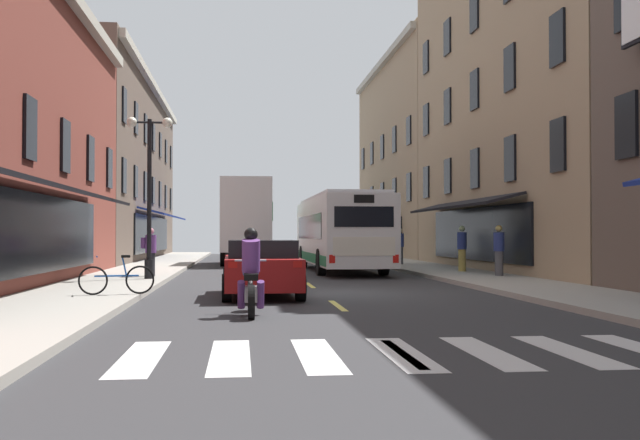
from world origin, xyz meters
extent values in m
cube|color=#333335|center=(0.00, 0.00, -0.05)|extent=(34.80, 80.00, 0.10)
cube|color=#DBCC4C|center=(0.00, -10.00, 0.00)|extent=(0.14, 2.40, 0.01)
cube|color=#DBCC4C|center=(0.00, -3.50, 0.00)|extent=(0.14, 2.40, 0.01)
cube|color=#DBCC4C|center=(0.00, 3.00, 0.00)|extent=(0.14, 2.40, 0.01)
cube|color=#DBCC4C|center=(0.00, 9.50, 0.00)|extent=(0.14, 2.40, 0.01)
cube|color=#DBCC4C|center=(0.00, 16.00, 0.00)|extent=(0.14, 2.40, 0.01)
cube|color=#DBCC4C|center=(0.00, 22.50, 0.00)|extent=(0.14, 2.40, 0.01)
cube|color=#DBCC4C|center=(0.00, 29.00, 0.00)|extent=(0.14, 2.40, 0.01)
cube|color=#DBCC4C|center=(0.00, 35.50, 0.00)|extent=(0.14, 2.40, 0.01)
cube|color=silver|center=(-3.30, -10.00, 0.00)|extent=(0.50, 2.80, 0.01)
cube|color=silver|center=(-2.20, -10.00, 0.00)|extent=(0.50, 2.80, 0.01)
cube|color=silver|center=(-1.10, -10.00, 0.00)|extent=(0.50, 2.80, 0.01)
cube|color=silver|center=(0.00, -10.00, 0.00)|extent=(0.50, 2.80, 0.01)
cube|color=silver|center=(1.10, -10.00, 0.00)|extent=(0.50, 2.80, 0.01)
cube|color=silver|center=(2.20, -10.00, 0.00)|extent=(0.50, 2.80, 0.01)
cube|color=#A39E93|center=(-5.90, 0.00, 0.07)|extent=(3.00, 80.00, 0.14)
cube|color=#A39E93|center=(5.90, 0.00, 0.07)|extent=(3.00, 80.00, 0.14)
cube|color=black|center=(-7.36, 0.00, 1.55)|extent=(0.10, 16.00, 2.10)
cube|color=black|center=(-6.65, 0.00, 2.75)|extent=(1.38, 14.93, 0.44)
cube|color=black|center=(-7.36, 0.00, 4.20)|extent=(0.10, 1.00, 1.60)
cube|color=black|center=(-7.36, 3.81, 4.20)|extent=(0.10, 1.00, 1.60)
cube|color=black|center=(-7.36, 7.62, 4.20)|extent=(0.10, 1.00, 1.60)
cube|color=black|center=(-7.36, 11.43, 4.20)|extent=(0.10, 1.00, 1.60)
cube|color=brown|center=(-11.40, 26.67, 5.34)|extent=(8.00, 26.57, 10.68)
cube|color=#B2AD9E|center=(-7.30, 26.67, 10.33)|extent=(0.44, 26.07, 0.40)
cube|color=black|center=(-7.36, 26.67, 1.55)|extent=(0.10, 16.00, 2.10)
cube|color=navy|center=(-6.65, 26.67, 2.75)|extent=(1.38, 14.93, 0.44)
cube|color=black|center=(-7.36, 15.24, 4.20)|extent=(0.10, 1.00, 1.60)
cube|color=black|center=(-7.36, 19.05, 4.20)|extent=(0.10, 1.00, 1.60)
cube|color=black|center=(-7.36, 22.86, 4.20)|extent=(0.10, 1.00, 1.60)
cube|color=black|center=(-7.36, 26.67, 4.20)|extent=(0.10, 1.00, 1.60)
cube|color=black|center=(-7.36, 30.48, 4.20)|extent=(0.10, 1.00, 1.60)
cube|color=black|center=(-7.36, 34.29, 4.20)|extent=(0.10, 1.00, 1.60)
cube|color=black|center=(-7.36, 38.10, 4.20)|extent=(0.10, 1.00, 1.60)
cube|color=black|center=(-7.36, 15.24, 7.40)|extent=(0.10, 1.00, 1.60)
cube|color=black|center=(-7.36, 19.05, 7.40)|extent=(0.10, 1.00, 1.60)
cube|color=black|center=(-7.36, 22.86, 7.40)|extent=(0.10, 1.00, 1.60)
cube|color=black|center=(-7.36, 26.67, 7.40)|extent=(0.10, 1.00, 1.60)
cube|color=black|center=(-7.36, 30.48, 7.40)|extent=(0.10, 1.00, 1.60)
cube|color=black|center=(-7.36, 34.29, 7.40)|extent=(0.10, 1.00, 1.60)
cube|color=black|center=(-7.36, 38.10, 7.40)|extent=(0.10, 1.00, 1.60)
cube|color=black|center=(7.36, -2.00, 4.20)|extent=(0.10, 1.00, 1.60)
cube|color=#9E8466|center=(11.40, 10.00, 7.85)|extent=(8.00, 19.90, 15.70)
cube|color=black|center=(7.36, 10.00, 1.55)|extent=(0.10, 12.00, 2.10)
cube|color=black|center=(6.65, 10.00, 2.75)|extent=(1.38, 11.20, 0.44)
cube|color=black|center=(7.36, 2.00, 4.20)|extent=(0.10, 1.00, 1.60)
cube|color=black|center=(7.36, 6.00, 4.20)|extent=(0.10, 1.00, 1.60)
cube|color=black|center=(7.36, 10.00, 4.20)|extent=(0.10, 1.00, 1.60)
cube|color=black|center=(7.36, 14.00, 4.20)|extent=(0.10, 1.00, 1.60)
cube|color=black|center=(7.36, 18.00, 4.20)|extent=(0.10, 1.00, 1.60)
cube|color=black|center=(7.36, 2.00, 7.40)|extent=(0.10, 1.00, 1.60)
cube|color=black|center=(7.36, 6.00, 7.40)|extent=(0.10, 1.00, 1.60)
cube|color=black|center=(7.36, 10.00, 7.40)|extent=(0.10, 1.00, 1.60)
cube|color=black|center=(7.36, 14.00, 7.40)|extent=(0.10, 1.00, 1.60)
cube|color=black|center=(7.36, 18.00, 7.40)|extent=(0.10, 1.00, 1.60)
cube|color=black|center=(7.36, 10.00, 10.60)|extent=(0.10, 1.00, 1.60)
cube|color=black|center=(7.36, 14.00, 10.60)|extent=(0.10, 1.00, 1.60)
cube|color=black|center=(7.36, 18.00, 10.60)|extent=(0.10, 1.00, 1.60)
cube|color=#9E8466|center=(11.40, 30.00, 6.65)|extent=(8.00, 19.90, 13.31)
cube|color=#B2AD9E|center=(7.30, 30.00, 12.96)|extent=(0.44, 19.40, 0.40)
cube|color=black|center=(7.36, 30.00, 1.55)|extent=(0.10, 12.00, 2.10)
cube|color=#1E6638|center=(6.65, 30.00, 2.75)|extent=(1.38, 11.20, 0.44)
cube|color=black|center=(7.36, 22.00, 4.20)|extent=(0.10, 1.00, 1.60)
cube|color=black|center=(7.36, 26.00, 4.20)|extent=(0.10, 1.00, 1.60)
cube|color=black|center=(7.36, 30.00, 4.20)|extent=(0.10, 1.00, 1.60)
cube|color=black|center=(7.36, 34.00, 4.20)|extent=(0.10, 1.00, 1.60)
cube|color=black|center=(7.36, 38.00, 4.20)|extent=(0.10, 1.00, 1.60)
cube|color=black|center=(7.36, 22.00, 7.40)|extent=(0.10, 1.00, 1.60)
cube|color=black|center=(7.36, 26.00, 7.40)|extent=(0.10, 1.00, 1.60)
cube|color=black|center=(7.36, 30.00, 7.40)|extent=(0.10, 1.00, 1.60)
cube|color=black|center=(7.36, 34.00, 7.40)|extent=(0.10, 1.00, 1.60)
cube|color=black|center=(7.36, 38.00, 7.40)|extent=(0.10, 1.00, 1.60)
cube|color=silver|center=(2.02, 11.34, 1.66)|extent=(2.69, 11.41, 2.61)
cube|color=silver|center=(2.02, 11.34, 3.02)|extent=(2.48, 10.20, 0.16)
cube|color=black|center=(2.01, 11.64, 1.84)|extent=(2.70, 9.01, 0.96)
cube|color=#19723F|center=(2.02, 11.34, 0.60)|extent=(2.72, 11.01, 0.36)
cube|color=black|center=(1.95, 16.99, 1.84)|extent=(2.25, 0.15, 1.10)
cube|color=black|center=(2.09, 5.70, 2.13)|extent=(2.05, 0.15, 0.70)
cube|color=silver|center=(2.09, 5.69, 1.13)|extent=(2.15, 0.13, 0.64)
cube|color=black|center=(2.09, 5.69, 2.74)|extent=(0.70, 0.11, 0.28)
cube|color=red|center=(1.00, 5.66, 0.70)|extent=(0.20, 0.08, 0.28)
cube|color=red|center=(3.19, 5.69, 0.70)|extent=(0.20, 0.08, 0.28)
cylinder|color=black|center=(0.80, 15.01, 0.50)|extent=(0.31, 1.00, 1.00)
cylinder|color=black|center=(3.15, 15.04, 0.50)|extent=(0.31, 1.00, 1.00)
cylinder|color=black|center=(0.88, 8.14, 0.50)|extent=(0.31, 1.00, 1.00)
cylinder|color=black|center=(3.23, 8.17, 0.50)|extent=(0.31, 1.00, 1.00)
cube|color=#B21E19|center=(-1.73, 21.06, 1.55)|extent=(2.34, 2.42, 2.40)
cube|color=black|center=(-1.71, 22.21, 2.40)|extent=(2.00, 0.13, 0.80)
cube|color=silver|center=(-1.79, 17.40, 2.45)|extent=(2.48, 4.97, 3.50)
cube|color=#196633|center=(-0.57, 17.38, 2.63)|extent=(0.11, 2.96, 0.90)
cube|color=black|center=(-1.77, 18.60, 0.55)|extent=(2.02, 6.95, 0.24)
cylinder|color=black|center=(-2.84, 20.88, 0.45)|extent=(0.30, 0.90, 0.90)
cylinder|color=black|center=(-0.64, 20.84, 0.45)|extent=(0.30, 0.90, 0.90)
cylinder|color=black|center=(-2.91, 16.68, 0.45)|extent=(0.30, 0.90, 0.90)
cylinder|color=black|center=(-0.71, 16.65, 0.45)|extent=(0.30, 0.90, 0.90)
cube|color=navy|center=(-1.58, 29.70, 0.56)|extent=(1.94, 4.47, 0.64)
cube|color=black|center=(-1.58, 29.52, 1.13)|extent=(1.75, 2.42, 0.55)
cube|color=red|center=(-2.31, 27.48, 0.78)|extent=(0.20, 0.06, 0.14)
cube|color=red|center=(-0.79, 27.50, 0.78)|extent=(0.20, 0.06, 0.14)
cylinder|color=black|center=(-2.49, 31.21, 0.32)|extent=(0.23, 0.64, 0.64)
cylinder|color=black|center=(-0.70, 31.23, 0.32)|extent=(0.23, 0.64, 0.64)
cylinder|color=black|center=(-2.45, 28.16, 0.32)|extent=(0.23, 0.64, 0.64)
cylinder|color=black|center=(-0.67, 28.18, 0.32)|extent=(0.23, 0.64, 0.64)
cube|color=maroon|center=(-1.56, -0.96, 0.61)|extent=(1.83, 4.30, 0.73)
cube|color=black|center=(-1.56, -1.13, 1.17)|extent=(1.64, 2.33, 0.45)
cube|color=red|center=(-2.24, -3.09, 0.87)|extent=(0.20, 0.06, 0.14)
cube|color=red|center=(-0.83, -3.07, 0.87)|extent=(0.20, 0.06, 0.14)
cylinder|color=black|center=(-2.42, 0.46, 0.32)|extent=(0.23, 0.64, 0.64)
cylinder|color=black|center=(-0.75, 0.48, 0.32)|extent=(0.23, 0.64, 0.64)
cylinder|color=black|center=(-2.38, -2.41, 0.32)|extent=(0.23, 0.64, 0.64)
cylinder|color=black|center=(-0.71, -2.39, 0.32)|extent=(0.23, 0.64, 0.64)
cylinder|color=black|center=(-1.88, -4.48, 0.31)|extent=(0.10, 0.62, 0.62)
cylinder|color=black|center=(-1.88, -5.93, 0.31)|extent=(0.12, 0.62, 0.62)
cylinder|color=#B2B2B7|center=(-1.88, -4.60, 0.61)|extent=(0.07, 0.33, 0.68)
ellipsoid|color=navy|center=(-1.88, -5.02, 0.81)|extent=(0.32, 0.56, 0.28)
cube|color=black|center=(-1.88, -5.42, 0.74)|extent=(0.26, 0.56, 0.12)
cube|color=#B2B2B7|center=(-1.88, -5.20, 0.40)|extent=(0.24, 0.40, 0.30)
cylinder|color=#B2B2B7|center=(-1.88, -4.70, 1.02)|extent=(0.62, 0.04, 0.04)
cylinder|color=#66387F|center=(-1.88, -5.35, 1.13)|extent=(0.34, 0.46, 0.66)
sphere|color=black|center=(-1.88, -5.24, 1.53)|extent=(0.26, 0.26, 0.26)
cylinder|color=#66387F|center=(-2.06, -5.32, 0.40)|extent=(0.14, 0.36, 0.56)
cylinder|color=#66387F|center=(-1.70, -5.32, 0.40)|extent=(0.14, 0.36, 0.56)
torus|color=black|center=(-5.44, -1.82, 0.47)|extent=(0.66, 0.18, 0.66)
torus|color=black|center=(-4.41, -1.61, 0.47)|extent=(0.66, 0.18, 0.66)
cylinder|color=#194CA5|center=(-4.93, -1.72, 0.57)|extent=(0.98, 0.24, 0.04)
cylinder|color=#194CA5|center=(-4.75, -1.68, 0.75)|extent=(0.14, 0.06, 0.50)
cube|color=black|center=(-4.73, -1.68, 1.02)|extent=(0.22, 0.16, 0.06)
cylinder|color=#194CA5|center=(-5.36, -1.81, 1.02)|extent=(0.13, 0.48, 0.03)
cylinder|color=black|center=(-5.04, 5.84, 0.53)|extent=(0.28, 0.28, 0.78)
cylinder|color=#66387F|center=(-5.04, 5.84, 1.21)|extent=(0.36, 0.36, 0.60)
sphere|color=#C67283|center=(-5.04, 5.84, 1.64)|extent=(0.21, 0.21, 0.21)
cube|color=#66387F|center=(-5.24, 5.98, 1.24)|extent=(0.28, 0.31, 0.36)
cylinder|color=#B29947|center=(6.22, 8.04, 0.56)|extent=(0.28, 0.28, 0.83)
cylinder|color=navy|center=(6.22, 8.04, 1.29)|extent=(0.36, 0.36, 0.64)
sphere|color=#8DA170|center=(6.22, 8.04, 1.75)|extent=(0.23, 0.23, 0.23)
cylinder|color=#4C4C51|center=(6.60, 5.05, 0.55)|extent=(0.28, 0.28, 0.82)
cylinder|color=navy|center=(6.60, 5.05, 1.28)|extent=(0.36, 0.36, 0.64)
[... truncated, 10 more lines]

